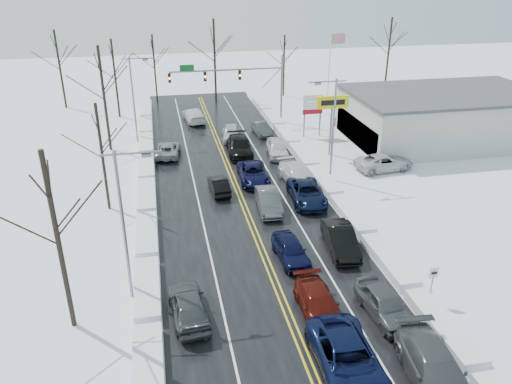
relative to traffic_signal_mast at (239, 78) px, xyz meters
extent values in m
plane|color=silver|center=(-3.45, -27.99, -5.48)|extent=(160.00, 160.00, 0.00)
cube|color=black|center=(-3.45, -25.99, -5.47)|extent=(14.00, 84.00, 0.01)
cube|color=white|center=(-11.05, -25.99, -5.48)|extent=(1.45, 72.00, 0.68)
cube|color=white|center=(4.15, -25.99, -5.48)|extent=(1.45, 72.00, 0.68)
cylinder|color=slate|center=(5.05, 0.01, -1.48)|extent=(0.24, 0.24, 8.00)
cylinder|color=slate|center=(-1.45, 0.01, 1.02)|extent=(13.00, 0.18, 0.18)
cylinder|color=slate|center=(3.85, 0.01, -0.08)|extent=(2.33, 0.10, 2.33)
cube|color=#0C591E|center=(-5.95, 0.01, 1.42)|extent=(1.60, 0.08, 0.70)
cube|color=black|center=(0.05, 0.01, 0.37)|extent=(0.32, 0.25, 1.05)
sphere|color=#3F0705|center=(0.05, -0.15, 0.67)|extent=(0.20, 0.20, 0.20)
sphere|color=orange|center=(0.05, -0.15, 0.37)|extent=(0.22, 0.22, 0.22)
sphere|color=black|center=(0.05, -0.15, 0.07)|extent=(0.20, 0.20, 0.20)
cube|color=black|center=(-3.95, 0.01, 0.37)|extent=(0.32, 0.25, 1.05)
sphere|color=#3F0705|center=(-3.95, -0.15, 0.67)|extent=(0.20, 0.20, 0.20)
sphere|color=orange|center=(-3.95, -0.15, 0.37)|extent=(0.22, 0.22, 0.22)
sphere|color=black|center=(-3.95, -0.15, 0.07)|extent=(0.20, 0.20, 0.20)
cube|color=black|center=(-7.95, 0.01, 0.37)|extent=(0.32, 0.25, 1.05)
sphere|color=#3F0705|center=(-7.95, -0.15, 0.67)|extent=(0.20, 0.20, 0.20)
sphere|color=orange|center=(-7.95, -0.15, 0.37)|extent=(0.22, 0.22, 0.22)
sphere|color=black|center=(-7.95, -0.15, 0.07)|extent=(0.20, 0.20, 0.20)
cylinder|color=slate|center=(7.05, -11.99, -2.68)|extent=(0.20, 0.20, 5.60)
cube|color=yellow|center=(7.05, -11.99, -0.08)|extent=(3.20, 0.30, 1.20)
cube|color=black|center=(7.05, -12.16, -0.08)|extent=(2.40, 0.04, 0.50)
cylinder|color=slate|center=(6.15, -5.99, -3.48)|extent=(0.16, 0.16, 4.00)
cylinder|color=slate|center=(7.95, -5.99, -3.48)|extent=(0.16, 0.16, 4.00)
cube|color=white|center=(7.05, -5.99, -1.18)|extent=(2.20, 0.22, 0.70)
cube|color=white|center=(7.05, -5.99, -1.98)|extent=(2.20, 0.22, 0.70)
cube|color=#A60C1D|center=(7.05, -5.99, -2.68)|extent=(2.20, 0.22, 0.50)
cylinder|color=slate|center=(4.75, -35.99, -4.38)|extent=(0.08, 0.08, 2.20)
cube|color=white|center=(4.75, -35.99, -3.48)|extent=(0.55, 0.05, 0.70)
cube|color=black|center=(4.75, -36.03, -3.48)|extent=(0.35, 0.02, 0.15)
cylinder|color=silver|center=(11.55, 2.01, -0.48)|extent=(0.14, 0.14, 10.00)
cube|color=#AEAEA9|center=(20.55, -9.99, -2.98)|extent=(20.00, 12.00, 5.00)
cube|color=#262628|center=(10.60, -9.99, -3.88)|extent=(0.10, 11.00, 2.80)
cube|color=#3F3F42|center=(20.55, -9.99, -0.33)|extent=(20.40, 12.40, 0.30)
cylinder|color=slate|center=(5.05, -17.99, -0.98)|extent=(0.18, 0.18, 9.00)
cylinder|color=slate|center=(4.25, -17.99, 3.32)|extent=(3.20, 0.12, 0.12)
cube|color=slate|center=(3.45, -17.99, 3.17)|extent=(0.50, 0.25, 0.18)
cylinder|color=slate|center=(-11.95, -31.99, -0.98)|extent=(0.18, 0.18, 9.00)
cylinder|color=slate|center=(-11.15, -31.99, 3.32)|extent=(3.20, 0.12, 0.12)
cube|color=slate|center=(-10.35, -31.99, 3.17)|extent=(0.50, 0.25, 0.18)
cylinder|color=slate|center=(-11.95, -3.99, -0.98)|extent=(0.18, 0.18, 9.00)
cylinder|color=slate|center=(-11.15, -3.99, 3.32)|extent=(3.20, 0.12, 0.12)
cube|color=slate|center=(-10.35, -3.99, 3.17)|extent=(0.50, 0.25, 0.18)
cylinder|color=#2D231C|center=(-14.95, -33.99, -0.48)|extent=(0.27, 0.27, 10.00)
cylinder|color=#2D231C|center=(-13.95, -19.99, -1.23)|extent=(0.23, 0.23, 8.50)
cylinder|color=#2D231C|center=(-14.65, -5.99, -0.23)|extent=(0.28, 0.28, 10.50)
cylinder|color=#2D231C|center=(-14.25, 6.01, -0.73)|extent=(0.25, 0.25, 9.50)
cylinder|color=#2D231C|center=(-21.45, 12.01, -0.48)|extent=(0.27, 0.27, 10.00)
cylinder|color=#2D231C|center=(-9.45, 13.01, -0.98)|extent=(0.24, 0.24, 9.00)
cylinder|color=#2D231C|center=(-1.45, 11.01, 0.02)|extent=(0.29, 0.29, 11.00)
cylinder|color=#2D231C|center=(8.55, 12.51, -1.23)|extent=(0.23, 0.23, 8.50)
cylinder|color=#2D231C|center=(24.55, 13.01, -0.23)|extent=(0.28, 0.28, 10.50)
imported|color=black|center=(-1.86, -40.22, -5.48)|extent=(2.99, 6.18, 1.69)
imported|color=#4A0F09|center=(-1.82, -35.79, -5.48)|extent=(2.06, 4.92, 1.42)
imported|color=black|center=(-1.86, -30.07, -5.48)|extent=(1.97, 4.42, 1.48)
imported|color=#434548|center=(-1.67, -22.75, -5.48)|extent=(1.93, 4.82, 1.56)
imported|color=black|center=(-1.74, -16.98, -5.48)|extent=(2.74, 5.45, 1.48)
imported|color=black|center=(-1.80, -10.10, -5.48)|extent=(2.71, 5.91, 1.68)
imported|color=silver|center=(-1.88, -5.37, -5.48)|extent=(2.47, 4.83, 1.57)
imported|color=#424447|center=(1.83, -41.63, -5.48)|extent=(2.94, 6.04, 1.69)
imported|color=#424547|center=(1.66, -36.56, -5.48)|extent=(2.14, 4.64, 1.54)
imported|color=black|center=(1.71, -29.59, -5.48)|extent=(2.28, 5.16, 1.65)
imported|color=black|center=(1.70, -21.93, -5.48)|extent=(2.96, 5.72, 1.54)
imported|color=silver|center=(1.97, -18.21, -5.48)|extent=(2.79, 5.69, 1.59)
imported|color=silver|center=(1.85, -11.20, -5.48)|extent=(2.47, 4.98, 1.63)
imported|color=#3A3C3E|center=(1.68, -4.32, -5.48)|extent=(1.82, 4.16, 1.33)
imported|color=black|center=(-5.04, -18.70, -5.48)|extent=(1.59, 4.07, 1.32)
imported|color=gray|center=(-8.87, -9.05, -5.48)|extent=(2.86, 5.08, 1.34)
imported|color=white|center=(-5.27, 2.32, -5.48)|extent=(2.75, 5.62, 1.57)
imported|color=#3B3E40|center=(-8.83, -34.59, -5.48)|extent=(2.30, 4.87, 1.61)
imported|color=silver|center=(10.72, -16.84, -5.48)|extent=(5.75, 3.09, 1.53)
imported|color=#44474A|center=(13.50, -13.44, -5.48)|extent=(2.71, 5.36, 1.49)
imported|color=black|center=(11.62, -4.52, -5.48)|extent=(2.19, 4.93, 1.65)
camera|label=1|loc=(-9.62, -56.82, 12.30)|focal=35.00mm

